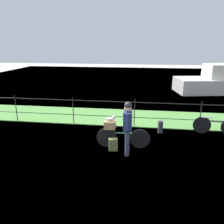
# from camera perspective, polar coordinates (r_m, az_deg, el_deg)

# --- Properties ---
(ground_plane) EXTENTS (60.00, 60.00, 0.00)m
(ground_plane) POSITION_cam_1_polar(r_m,az_deg,el_deg) (7.38, -5.44, -9.70)
(ground_plane) COLOR beige
(grass_strip) EXTENTS (27.00, 2.40, 0.03)m
(grass_strip) POSITION_cam_1_polar(r_m,az_deg,el_deg) (10.54, -1.14, -1.14)
(grass_strip) COLOR #569342
(grass_strip) RESTS_ON ground
(harbor_water) EXTENTS (30.00, 30.00, 0.00)m
(harbor_water) POSITION_cam_1_polar(r_m,az_deg,el_deg) (17.25, 2.50, 6.05)
(harbor_water) COLOR slate
(harbor_water) RESTS_ON ground
(iron_fence) EXTENTS (18.04, 0.04, 1.15)m
(iron_fence) POSITION_cam_1_polar(r_m,az_deg,el_deg) (9.29, -2.24, 0.60)
(iron_fence) COLOR black
(iron_fence) RESTS_ON ground
(bicycle_main) EXTENTS (1.75, 0.17, 0.65)m
(bicycle_main) POSITION_cam_1_polar(r_m,az_deg,el_deg) (7.43, 2.66, -6.49)
(bicycle_main) COLOR black
(bicycle_main) RESTS_ON ground
(wooden_crate) EXTENTS (0.37, 0.31, 0.26)m
(wooden_crate) POSITION_cam_1_polar(r_m,az_deg,el_deg) (7.30, -0.50, -3.24)
(wooden_crate) COLOR #A87F51
(wooden_crate) RESTS_ON bicycle_main
(terrier_dog) EXTENTS (0.32, 0.15, 0.18)m
(terrier_dog) POSITION_cam_1_polar(r_m,az_deg,el_deg) (7.23, -0.31, -1.72)
(terrier_dog) COLOR silver
(terrier_dog) RESTS_ON wooden_crate
(cyclist_person) EXTENTS (0.28, 0.54, 1.68)m
(cyclist_person) POSITION_cam_1_polar(r_m,az_deg,el_deg) (6.76, 3.98, -2.95)
(cyclist_person) COLOR #383D51
(cyclist_person) RESTS_ON ground
(backpack_on_paving) EXTENTS (0.31, 0.24, 0.40)m
(backpack_on_paving) POSITION_cam_1_polar(r_m,az_deg,el_deg) (7.29, 0.29, -8.20)
(backpack_on_paving) COLOR olive
(backpack_on_paving) RESTS_ON ground
(mooring_bollard) EXTENTS (0.20, 0.20, 0.46)m
(mooring_bollard) POSITION_cam_1_polar(r_m,az_deg,el_deg) (8.86, 12.12, -3.69)
(mooring_bollard) COLOR #38383D
(mooring_bollard) RESTS_ON ground
(bicycle_parked) EXTENTS (1.65, 0.23, 0.66)m
(bicycle_parked) POSITION_cam_1_polar(r_m,az_deg,el_deg) (9.30, 24.68, -3.14)
(bicycle_parked) COLOR black
(bicycle_parked) RESTS_ON ground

